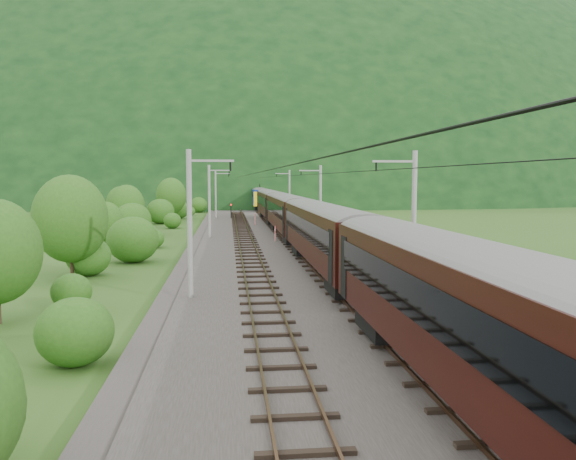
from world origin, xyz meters
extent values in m
plane|color=#274A17|center=(0.00, 0.00, 0.00)|extent=(600.00, 600.00, 0.00)
cube|color=#38332D|center=(0.00, 10.00, 0.15)|extent=(14.00, 220.00, 0.30)
cube|color=#513522|center=(-3.12, 10.00, 0.49)|extent=(0.08, 220.00, 0.15)
cube|color=#513522|center=(-1.68, 10.00, 0.49)|extent=(0.08, 220.00, 0.15)
cube|color=black|center=(-2.40, 10.00, 0.36)|extent=(2.40, 220.00, 0.12)
cube|color=#513522|center=(1.68, 10.00, 0.49)|extent=(0.08, 220.00, 0.15)
cube|color=#513522|center=(3.12, 10.00, 0.49)|extent=(0.08, 220.00, 0.15)
cube|color=black|center=(2.40, 10.00, 0.36)|extent=(2.40, 220.00, 0.12)
cylinder|color=gray|center=(-6.20, 0.00, 4.30)|extent=(0.28, 0.28, 8.00)
cube|color=gray|center=(-5.00, 0.00, 7.70)|extent=(2.40, 0.12, 0.12)
cylinder|color=black|center=(-4.00, 0.00, 7.40)|extent=(0.10, 0.10, 0.50)
cylinder|color=gray|center=(-6.20, 32.00, 4.30)|extent=(0.28, 0.28, 8.00)
cube|color=gray|center=(-5.00, 32.00, 7.70)|extent=(2.40, 0.12, 0.12)
cylinder|color=black|center=(-4.00, 32.00, 7.40)|extent=(0.10, 0.10, 0.50)
cylinder|color=gray|center=(-6.20, 64.00, 4.30)|extent=(0.28, 0.28, 8.00)
cube|color=gray|center=(-5.00, 64.00, 7.70)|extent=(2.40, 0.12, 0.12)
cylinder|color=black|center=(-4.00, 64.00, 7.40)|extent=(0.10, 0.10, 0.50)
cylinder|color=gray|center=(-6.20, 96.00, 4.30)|extent=(0.28, 0.28, 8.00)
cube|color=gray|center=(-5.00, 96.00, 7.70)|extent=(2.40, 0.12, 0.12)
cylinder|color=black|center=(-4.00, 96.00, 7.40)|extent=(0.10, 0.10, 0.50)
cylinder|color=gray|center=(-6.20, 128.00, 4.30)|extent=(0.28, 0.28, 8.00)
cube|color=gray|center=(-5.00, 128.00, 7.70)|extent=(2.40, 0.12, 0.12)
cylinder|color=black|center=(-4.00, 128.00, 7.40)|extent=(0.10, 0.10, 0.50)
cylinder|color=gray|center=(6.20, 0.00, 4.30)|extent=(0.28, 0.28, 8.00)
cube|color=gray|center=(5.00, 0.00, 7.70)|extent=(2.40, 0.12, 0.12)
cylinder|color=black|center=(4.00, 0.00, 7.40)|extent=(0.10, 0.10, 0.50)
cylinder|color=gray|center=(6.20, 32.00, 4.30)|extent=(0.28, 0.28, 8.00)
cube|color=gray|center=(5.00, 32.00, 7.70)|extent=(2.40, 0.12, 0.12)
cylinder|color=black|center=(4.00, 32.00, 7.40)|extent=(0.10, 0.10, 0.50)
cylinder|color=gray|center=(6.20, 64.00, 4.30)|extent=(0.28, 0.28, 8.00)
cube|color=gray|center=(5.00, 64.00, 7.70)|extent=(2.40, 0.12, 0.12)
cylinder|color=black|center=(4.00, 64.00, 7.40)|extent=(0.10, 0.10, 0.50)
cylinder|color=gray|center=(6.20, 96.00, 4.30)|extent=(0.28, 0.28, 8.00)
cube|color=gray|center=(5.00, 96.00, 7.70)|extent=(2.40, 0.12, 0.12)
cylinder|color=black|center=(4.00, 96.00, 7.40)|extent=(0.10, 0.10, 0.50)
cylinder|color=gray|center=(6.20, 128.00, 4.30)|extent=(0.28, 0.28, 8.00)
cube|color=gray|center=(5.00, 128.00, 7.70)|extent=(2.40, 0.12, 0.12)
cylinder|color=black|center=(4.00, 128.00, 7.40)|extent=(0.10, 0.10, 0.50)
cylinder|color=black|center=(-2.40, 10.00, 7.10)|extent=(0.03, 198.00, 0.03)
cylinder|color=black|center=(2.40, 10.00, 7.10)|extent=(0.03, 198.00, 0.03)
ellipsoid|color=black|center=(0.00, 260.00, 0.00)|extent=(504.00, 360.00, 244.00)
ellipsoid|color=black|center=(-120.00, 300.00, 0.00)|extent=(336.00, 280.00, 132.00)
cube|color=black|center=(2.40, -17.00, 3.11)|extent=(3.06, 23.24, 3.17)
cylinder|color=slate|center=(2.40, -17.00, 4.53)|extent=(3.06, 23.13, 3.06)
cube|color=black|center=(0.85, -17.00, 3.49)|extent=(0.05, 20.45, 1.22)
cube|color=black|center=(3.95, -17.00, 3.49)|extent=(0.05, 20.45, 1.22)
cube|color=black|center=(2.40, -8.86, 1.05)|extent=(2.32, 3.38, 0.95)
cube|color=black|center=(2.40, 7.11, 3.11)|extent=(3.06, 23.24, 3.17)
cylinder|color=slate|center=(2.40, 7.11, 4.53)|extent=(3.06, 23.13, 3.06)
cube|color=black|center=(0.85, 7.11, 3.49)|extent=(0.05, 20.45, 1.22)
cube|color=black|center=(3.95, 7.11, 3.49)|extent=(0.05, 20.45, 1.22)
cube|color=black|center=(2.40, -1.03, 1.05)|extent=(2.32, 3.38, 0.95)
cube|color=black|center=(2.40, 15.24, 1.05)|extent=(2.32, 3.38, 0.95)
cube|color=black|center=(2.40, 31.21, 3.11)|extent=(3.06, 23.24, 3.17)
cylinder|color=slate|center=(2.40, 31.21, 4.53)|extent=(3.06, 23.13, 3.06)
cube|color=black|center=(0.85, 31.21, 3.49)|extent=(0.05, 20.45, 1.22)
cube|color=black|center=(3.95, 31.21, 3.49)|extent=(0.05, 20.45, 1.22)
cube|color=black|center=(2.40, 23.08, 1.05)|extent=(2.32, 3.38, 0.95)
cube|color=black|center=(2.40, 39.35, 1.05)|extent=(2.32, 3.38, 0.95)
cube|color=black|center=(2.40, 55.32, 3.11)|extent=(3.06, 23.24, 3.17)
cylinder|color=slate|center=(2.40, 55.32, 4.53)|extent=(3.06, 23.13, 3.06)
cube|color=black|center=(0.85, 55.32, 3.49)|extent=(0.05, 20.45, 1.22)
cube|color=black|center=(3.95, 55.32, 3.49)|extent=(0.05, 20.45, 1.22)
cube|color=black|center=(2.40, 47.18, 1.05)|extent=(2.32, 3.38, 0.95)
cube|color=black|center=(2.40, 63.45, 1.05)|extent=(2.32, 3.38, 0.95)
cube|color=navy|center=(2.40, 88.93, 3.11)|extent=(3.06, 19.02, 3.17)
cylinder|color=slate|center=(2.40, 88.93, 4.53)|extent=(3.06, 18.92, 3.06)
cube|color=black|center=(0.85, 88.93, 3.49)|extent=(0.05, 16.74, 1.22)
cube|color=black|center=(3.95, 88.93, 3.49)|extent=(0.05, 16.74, 1.22)
cube|color=black|center=(2.40, 82.28, 1.05)|extent=(2.32, 3.38, 0.95)
cube|color=black|center=(2.40, 95.59, 1.05)|extent=(2.32, 3.38, 0.95)
cube|color=yellow|center=(2.40, 98.24, 2.89)|extent=(3.13, 0.50, 2.85)
cube|color=yellow|center=(2.40, 79.62, 2.89)|extent=(3.13, 0.50, 2.85)
cube|color=black|center=(2.40, 91.93, 5.27)|extent=(0.08, 1.60, 0.95)
cylinder|color=red|center=(-0.35, 48.81, 1.10)|extent=(0.17, 0.17, 1.61)
cylinder|color=red|center=(0.73, 27.64, 1.08)|extent=(0.17, 0.17, 1.57)
cylinder|color=black|center=(-3.68, 62.96, 1.38)|extent=(0.15, 0.15, 2.16)
sphere|color=red|center=(-3.68, 62.96, 2.51)|extent=(0.26, 0.26, 0.26)
ellipsoid|color=#255216|center=(-9.66, -9.95, 1.24)|extent=(2.76, 2.76, 2.49)
ellipsoid|color=#255216|center=(-12.24, -0.79, 0.93)|extent=(2.07, 2.07, 1.86)
ellipsoid|color=#255216|center=(-13.85, 9.54, 1.38)|extent=(3.07, 3.07, 2.77)
ellipsoid|color=#255216|center=(-11.81, 15.62, 1.87)|extent=(4.16, 4.16, 3.74)
ellipsoid|color=#255216|center=(-11.43, 25.42, 0.92)|extent=(2.03, 2.03, 1.83)
ellipsoid|color=#255216|center=(-15.36, 37.01, 1.98)|extent=(4.41, 4.41, 3.97)
ellipsoid|color=#255216|center=(-11.78, 47.49, 1.09)|extent=(2.42, 2.42, 2.18)
ellipsoid|color=#255216|center=(-14.34, 55.75, 1.90)|extent=(4.22, 4.22, 3.80)
ellipsoid|color=#255216|center=(-12.60, 67.15, 1.60)|extent=(3.55, 3.55, 3.20)
ellipsoid|color=#255216|center=(-11.13, 74.68, 0.85)|extent=(1.88, 1.88, 1.69)
ellipsoid|color=#255216|center=(-10.13, 84.73, 1.58)|extent=(3.51, 3.51, 3.16)
ellipsoid|color=#255216|center=(-9.53, 94.77, 1.91)|extent=(4.24, 4.24, 3.82)
cylinder|color=black|center=(-14.63, 8.29, 1.91)|extent=(0.24, 0.24, 3.82)
ellipsoid|color=#255216|center=(-14.63, 8.29, 4.09)|extent=(4.91, 4.91, 5.89)
cylinder|color=black|center=(-15.75, 24.50, 1.25)|extent=(0.24, 0.24, 2.50)
ellipsoid|color=#255216|center=(-15.75, 24.50, 2.68)|extent=(3.21, 3.21, 3.86)
cylinder|color=black|center=(-16.41, 39.64, 1.65)|extent=(0.24, 0.24, 3.30)
ellipsoid|color=#255216|center=(-16.41, 39.64, 3.53)|extent=(4.24, 4.24, 5.09)
cylinder|color=black|center=(-19.38, 51.65, 1.56)|extent=(0.24, 0.24, 3.12)
ellipsoid|color=#255216|center=(-19.38, 51.65, 3.34)|extent=(4.01, 4.01, 4.81)
cylinder|color=black|center=(-13.34, 62.29, 1.90)|extent=(0.24, 0.24, 3.80)
ellipsoid|color=#255216|center=(-13.34, 62.29, 4.07)|extent=(4.89, 4.89, 5.87)
ellipsoid|color=#255216|center=(10.12, 11.24, 1.12)|extent=(2.48, 2.48, 2.23)
ellipsoid|color=#255216|center=(11.47, 27.46, 1.10)|extent=(2.45, 2.45, 2.21)
ellipsoid|color=#255216|center=(10.69, 44.03, 0.86)|extent=(1.91, 1.91, 1.72)
ellipsoid|color=#255216|center=(9.59, 59.94, 1.18)|extent=(2.63, 2.63, 2.36)
camera|label=1|loc=(-4.14, -30.38, 6.70)|focal=35.00mm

